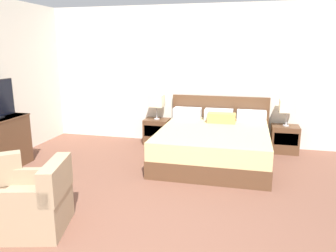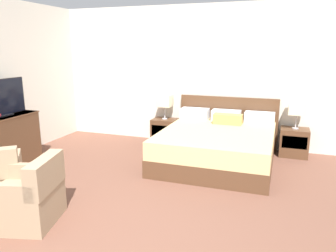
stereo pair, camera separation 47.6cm
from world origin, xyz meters
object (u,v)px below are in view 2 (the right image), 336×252
Objects in this scene: table_lamp_left at (165,101)px; dresser at (7,140)px; armchair_companion at (28,198)px; bed at (218,145)px; table_lamp_right at (297,108)px; nightstand_right at (294,142)px; tv at (1,98)px; nightstand_left at (165,131)px.

dresser is (-2.03, -2.08, -0.45)m from table_lamp_left.
armchair_companion is at bearing -39.80° from dresser.
armchair_companion is (-1.60, -2.70, -0.02)m from bed.
table_lamp_right is (1.24, 0.78, 0.57)m from bed.
table_lamp_right is (0.00, 0.00, 0.63)m from nightstand_right.
tv reaches higher than armchair_companion.
table_lamp_right is (2.48, 0.00, 0.63)m from nightstand_left.
dresser is at bearing -158.40° from bed.
armchair_companion reaches higher than nightstand_left.
bed is 4.19× the size of nightstand_right.
tv is at bearing -158.10° from bed.
armchair_companion is (-0.36, -3.47, 0.03)m from nightstand_left.
nightstand_right is 1.01× the size of table_lamp_right.
armchair_companion is (-2.84, -3.48, -0.60)m from table_lamp_right.
bed is at bearing -32.16° from table_lamp_left.
table_lamp_left is 1.00× the size of table_lamp_right.
table_lamp_left is 2.48m from table_lamp_right.
table_lamp_left reaches higher than armchair_companion.
table_lamp_left is 2.93m from tv.
tv is (-3.27, -1.32, 0.82)m from bed.
tv is at bearing -155.09° from table_lamp_right.
table_lamp_right reaches higher than nightstand_right.
nightstand_left is 2.56m from table_lamp_right.
tv is 1.14× the size of armchair_companion.
nightstand_left and nightstand_right have the same top height.
nightstand_right is 0.53× the size of tv.
dresser is (-3.28, -1.30, 0.12)m from bed.
armchair_companion is (-0.36, -3.48, -0.60)m from table_lamp_left.
table_lamp_left reaches higher than nightstand_left.
table_lamp_left is 0.46× the size of dresser.
tv is at bearing 140.53° from armchair_companion.
nightstand_left is at bearing 45.59° from dresser.
armchair_companion is at bearing -129.22° from table_lamp_right.
armchair_companion reaches higher than nightstand_right.
dresser is (-4.52, -2.08, -0.45)m from table_lamp_right.
nightstand_left is 3.05m from tv.
nightstand_right is 0.46× the size of dresser.
nightstand_right is at bearing 0.00° from nightstand_left.
tv is (-2.03, -2.10, 0.25)m from table_lamp_left.
table_lamp_right is at bearing 0.00° from table_lamp_left.
table_lamp_left is at bearing 90.00° from nightstand_left.
tv reaches higher than nightstand_left.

